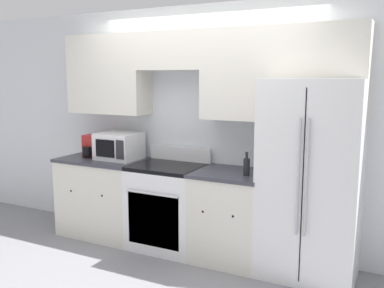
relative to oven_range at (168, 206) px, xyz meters
name	(u,v)px	position (x,y,z in m)	size (l,w,h in m)	color
ground_plane	(178,262)	(0.29, -0.31, -0.46)	(12.00, 12.00, 0.00)	gray
wall_back	(205,105)	(0.31, 0.27, 1.08)	(8.00, 0.39, 2.60)	silver
lower_cabinets_left	(104,196)	(-0.86, 0.00, 0.00)	(1.00, 0.64, 0.91)	silver
lower_cabinets_right	(230,216)	(0.72, 0.00, 0.00)	(0.71, 0.64, 0.91)	silver
oven_range	(168,206)	(0.00, 0.00, 0.00)	(0.75, 0.65, 1.07)	white
refrigerator	(312,179)	(1.50, 0.06, 0.45)	(0.87, 0.78, 1.83)	white
microwave	(119,146)	(-0.67, 0.05, 0.60)	(0.46, 0.41, 0.30)	white
bottle	(247,166)	(0.91, -0.07, 0.54)	(0.06, 0.06, 0.23)	black
electric_kettle	(91,147)	(-1.05, 0.03, 0.57)	(0.18, 0.23, 0.26)	#B22323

